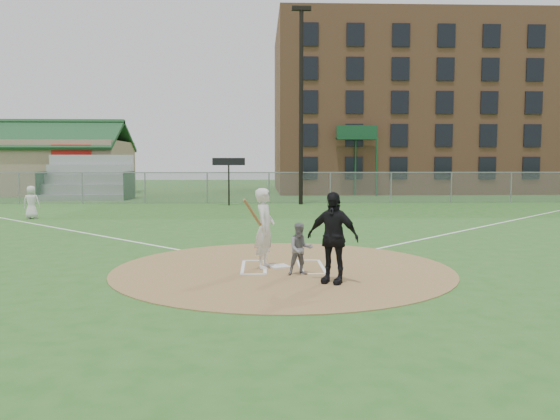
{
  "coord_description": "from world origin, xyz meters",
  "views": [
    {
      "loc": [
        -0.55,
        -13.42,
        2.65
      ],
      "look_at": [
        0.0,
        2.0,
        1.3
      ],
      "focal_mm": 35.0,
      "sensor_mm": 36.0,
      "label": 1
    }
  ],
  "objects_px": {
    "home_plate": "(279,266)",
    "batter_at_plate": "(265,228)",
    "catcher": "(300,249)",
    "ondeck_player": "(31,202)",
    "umpire": "(333,238)"
  },
  "relations": [
    {
      "from": "umpire",
      "to": "batter_at_plate",
      "type": "bearing_deg",
      "value": 158.86
    },
    {
      "from": "umpire",
      "to": "batter_at_plate",
      "type": "height_order",
      "value": "umpire"
    },
    {
      "from": "home_plate",
      "to": "umpire",
      "type": "bearing_deg",
      "value": -59.23
    },
    {
      "from": "ondeck_player",
      "to": "home_plate",
      "type": "bearing_deg",
      "value": 128.62
    },
    {
      "from": "home_plate",
      "to": "ondeck_player",
      "type": "bearing_deg",
      "value": 132.21
    },
    {
      "from": "home_plate",
      "to": "batter_at_plate",
      "type": "distance_m",
      "value": 1.05
    },
    {
      "from": "catcher",
      "to": "ondeck_player",
      "type": "bearing_deg",
      "value": 122.24
    },
    {
      "from": "catcher",
      "to": "umpire",
      "type": "xyz_separation_m",
      "value": [
        0.64,
        -0.87,
        0.39
      ]
    },
    {
      "from": "home_plate",
      "to": "batter_at_plate",
      "type": "bearing_deg",
      "value": -160.13
    },
    {
      "from": "catcher",
      "to": "batter_at_plate",
      "type": "distance_m",
      "value": 1.25
    },
    {
      "from": "catcher",
      "to": "batter_at_plate",
      "type": "bearing_deg",
      "value": 125.06
    },
    {
      "from": "umpire",
      "to": "ondeck_player",
      "type": "bearing_deg",
      "value": 159.51
    },
    {
      "from": "catcher",
      "to": "umpire",
      "type": "relative_size",
      "value": 0.61
    },
    {
      "from": "catcher",
      "to": "umpire",
      "type": "distance_m",
      "value": 1.15
    },
    {
      "from": "home_plate",
      "to": "catcher",
      "type": "bearing_deg",
      "value": -64.56
    }
  ]
}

